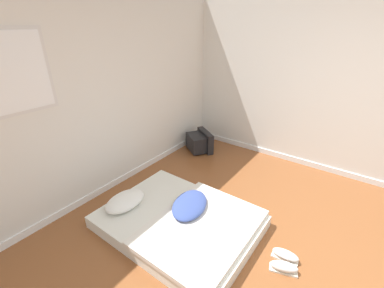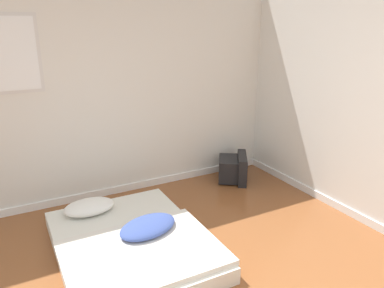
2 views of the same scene
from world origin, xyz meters
name	(u,v)px [view 1 (image 1 of 2)]	position (x,y,z in m)	size (l,w,h in m)	color
wall_back	(85,103)	(-0.01, 2.89, 1.29)	(7.35, 0.08, 2.60)	silver
wall_right	(384,97)	(2.51, 0.00, 1.29)	(0.08, 8.13, 2.60)	silver
mattress_bed	(179,220)	(0.09, 1.55, 0.11)	(1.32, 1.73, 0.30)	silver
crt_tv	(200,142)	(1.88, 2.50, 0.17)	(0.56, 0.59, 0.36)	black
sneaker_pair	(285,261)	(0.30, 0.40, 0.05)	(0.30, 0.31, 0.10)	silver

